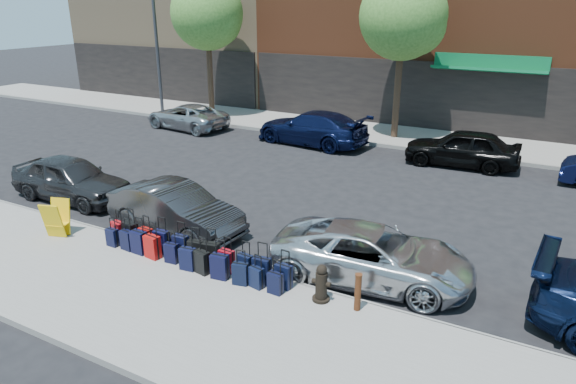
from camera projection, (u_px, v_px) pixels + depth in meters
The scene contains 39 objects.
ground at pixel (289, 204), 16.53m from camera, with size 120.00×120.00×0.00m, color black.
sidewalk_near at pixel (147, 298), 11.14m from camera, with size 60.00×4.00×0.15m, color gray.
sidewalk_far at pixel (387, 135), 24.74m from camera, with size 60.00×4.00×0.15m, color gray.
curb_near at pixel (204, 259), 12.81m from camera, with size 60.00×0.08×0.15m, color gray.
curb_far at pixel (373, 144), 23.08m from camera, with size 60.00×0.08×0.15m, color gray.
tree_left at pixel (209, 15), 26.85m from camera, with size 3.80×3.80×7.27m.
tree_center at pixel (406, 19), 22.18m from camera, with size 3.80×3.80×7.27m.
streetlight at pixel (158, 30), 27.85m from camera, with size 2.59×0.18×8.00m.
suitcase_front_0 at pixel (118, 232), 13.49m from camera, with size 0.40×0.26×0.90m.
suitcase_front_1 at pixel (131, 234), 13.29m from camera, with size 0.46×0.31×1.01m.
suitcase_front_2 at pixel (146, 238), 13.14m from camera, with size 0.38×0.23×0.88m.
suitcase_front_3 at pixel (162, 242), 12.89m from camera, with size 0.40×0.23×0.95m.
suitcase_front_4 at pixel (181, 246), 12.67m from camera, with size 0.39×0.22×0.93m.
suitcase_front_5 at pixel (196, 251), 12.47m from camera, with size 0.39×0.25×0.88m.
suitcase_front_6 at pixel (211, 255), 12.22m from camera, with size 0.44×0.29×0.97m.
suitcase_front_7 at pixel (227, 261), 12.00m from camera, with size 0.37×0.22×0.87m.
suitcase_front_8 at pixel (245, 265), 11.80m from camera, with size 0.37×0.22×0.86m.
suitcase_front_9 at pixel (262, 270), 11.52m from camera, with size 0.42×0.25×0.97m.
suitcase_front_10 at pixel (284, 276), 11.31m from camera, with size 0.39×0.25×0.90m.
suitcase_back_0 at pixel (112, 237), 13.27m from camera, with size 0.32×0.19×0.76m.
suitcase_back_1 at pixel (127, 240), 13.06m from camera, with size 0.37×0.23×0.83m.
suitcase_back_2 at pixel (139, 242), 12.86m from camera, with size 0.41×0.25×0.96m.
suitcase_back_3 at pixel (152, 247), 12.63m from camera, with size 0.42×0.28×0.95m.
suitcase_back_4 at pixel (172, 253), 12.42m from camera, with size 0.35×0.22×0.80m.
suitcase_back_5 at pixel (188, 259), 12.08m from camera, with size 0.39×0.25×0.89m.
suitcase_back_6 at pixel (202, 262), 11.93m from camera, with size 0.41×0.28×0.89m.
suitcase_back_7 at pixel (220, 267), 11.69m from camera, with size 0.42×0.28×0.95m.
suitcase_back_8 at pixel (240, 274), 11.46m from camera, with size 0.38×0.27×0.83m.
suitcase_back_9 at pixel (257, 277), 11.33m from camera, with size 0.36×0.25×0.78m.
suitcase_back_10 at pixel (275, 283), 11.10m from camera, with size 0.34×0.21×0.79m.
fire_hydrant at pixel (321, 284), 10.79m from camera, with size 0.42×0.38×0.84m.
bollard at pixel (358, 292), 10.44m from camera, with size 0.15×0.15×0.83m.
display_rack at pixel (57, 219), 13.76m from camera, with size 0.71×0.74×0.98m.
car_near_0 at pixel (71, 179), 16.64m from camera, with size 1.70×4.21×1.44m, color #2F2F31.
car_near_1 at pixel (175, 209), 14.30m from camera, with size 1.44×4.13×1.36m, color #313133.
car_near_2 at pixel (372, 254), 11.83m from camera, with size 2.13×4.61×1.28m, color silver.
car_far_0 at pixel (187, 116), 26.04m from camera, with size 2.08×4.51×1.25m, color #BBBDC2.
car_far_1 at pixel (312, 128), 23.12m from camera, with size 2.12×5.22×1.52m, color #0C1437.
car_far_2 at pixel (462, 148), 20.04m from camera, with size 1.75×4.34×1.48m, color black.
Camera 1 is at (7.28, -13.52, 6.13)m, focal length 32.00 mm.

